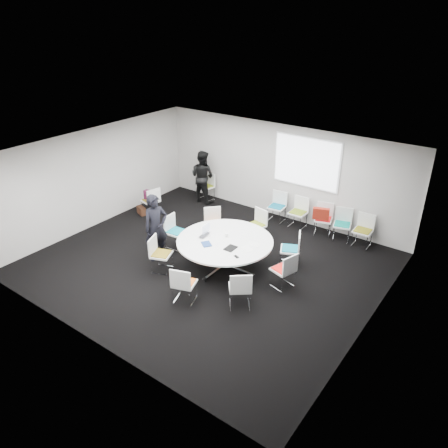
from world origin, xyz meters
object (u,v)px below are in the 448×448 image
Objects in this scene: chair_back_d at (341,230)px; maroon_bag at (150,195)px; chair_ring_f at (161,260)px; chair_person_back at (206,191)px; chair_ring_h at (240,295)px; person_back at (202,176)px; chair_ring_b at (290,255)px; chair_ring_g at (184,290)px; chair_back_e at (362,237)px; person_main at (156,228)px; chair_back_c at (323,225)px; laptop at (206,236)px; chair_back_b at (298,218)px; chair_back_a at (277,212)px; chair_ring_d at (214,230)px; brown_bag at (141,211)px; chair_ring_c at (256,231)px; cup at (227,235)px; chair_spare_left at (151,206)px; chair_ring_e at (176,238)px.

chair_back_d is 5.68m from maroon_bag.
chair_person_back is at bearing -176.67° from chair_ring_f.
chair_ring_h is 5.73m from person_back.
chair_ring_b is 1.00× the size of chair_ring_g.
chair_back_d is 0.58m from chair_back_e.
chair_back_d is 0.51× the size of person_main.
chair_person_back is (-4.15, 0.00, 0.00)m from chair_back_c.
person_main is 1.26m from laptop.
chair_back_b and chair_back_c have the same top height.
chair_ring_f and chair_back_c have the same top height.
chair_back_c is (1.46, 0.04, 0.00)m from chair_back_a.
chair_ring_d is 2.17m from chair_back_a.
maroon_bag is (-3.34, -1.86, 0.34)m from chair_back_a.
chair_ring_d reaches higher than brown_bag.
maroon_bag is at bearing 24.30° from chair_back_b.
chair_ring_g is at bearing 106.53° from chair_ring_c.
chair_ring_f is 4.34m from person_back.
person_back is 18.87× the size of cup.
chair_back_a and chair_back_e have the same top height.
chair_ring_c reaches higher than cup.
chair_ring_g is 1.72m from laptop.
chair_back_e is at bearing 45.73° from chair_ring_g.
chair_ring_c and chair_back_a have the same top height.
chair_ring_e is at bearing -104.74° from chair_spare_left.
brown_bag is at bearing 16.34° from chair_back_e.
brown_bag is (-2.23, 1.59, -0.74)m from person_main.
chair_ring_h reaches higher than cup.
chair_ring_d is at bearing 132.66° from person_back.
chair_back_c is 3.15m from cup.
chair_ring_e and chair_ring_h have the same top height.
maroon_bag is at bearing 5.36° from chair_back_c.
chair_ring_e is 1.00× the size of chair_ring_g.
chair_ring_b is 1.00× the size of chair_ring_h.
maroon_bag is at bearing -122.12° from chair_ring_e.
chair_back_c is at bearing -178.03° from chair_back_b.
chair_back_b is 4.43m from chair_spare_left.
chair_ring_c is at bearing -20.98° from laptop.
chair_back_a is (-1.52, 1.99, 0.00)m from chair_ring_b.
chair_ring_f is 4.45m from chair_person_back.
chair_back_c is at bearing 50.72° from chair_ring_h.
chair_back_a and chair_person_back have the same top height.
person_back is 1.86m from maroon_bag.
person_back is 3.95m from cup.
chair_ring_c is 1.14m from chair_ring_d.
chair_ring_e is 1.00× the size of chair_ring_h.
chair_back_b is at bearing -2.38° from chair_back_e.
chair_ring_h and chair_back_a have the same top height.
chair_back_b is at bearing 24.85° from maroon_bag.
brown_bag is at bearing 64.44° from laptop.
chair_ring_h is at bearing 72.10° from chair_back_e.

